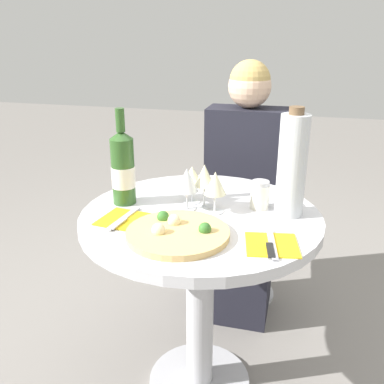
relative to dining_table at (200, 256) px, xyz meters
The scene contains 14 objects.
ground_plane 0.58m from the dining_table, ahead, with size 12.00×12.00×0.00m, color gray.
dining_table is the anchor object (origin of this frame).
chair_behind_diner 0.75m from the dining_table, 85.05° to the left, with size 0.40×0.40×0.89m.
seated_diner 0.60m from the dining_table, 83.93° to the left, with size 0.38×0.40×1.21m.
pizza_large 0.26m from the dining_table, 98.23° to the right, with size 0.31×0.31×0.05m.
wine_bottle 0.42m from the dining_table, behind, with size 0.08×0.08×0.34m.
tall_carafe 0.45m from the dining_table, 12.87° to the left, with size 0.10×0.10×0.36m.
sugar_shaker 0.30m from the dining_table, 25.96° to the left, with size 0.06×0.06×0.10m.
wine_glass_front_right 0.28m from the dining_table, 22.91° to the left, with size 0.07×0.07×0.15m.
wine_glass_front_left 0.28m from the dining_table, 160.31° to the left, with size 0.08×0.08×0.15m.
wine_glass_center 0.29m from the dining_table, 94.36° to the left, with size 0.07×0.07×0.16m.
wine_glass_back_left 0.29m from the dining_table, 121.21° to the left, with size 0.08×0.08×0.14m.
place_setting_left 0.31m from the dining_table, 151.68° to the right, with size 0.17×0.19×0.01m.
place_setting_right 0.36m from the dining_table, 35.29° to the right, with size 0.17×0.19×0.01m.
Camera 1 is at (0.31, -1.30, 1.33)m, focal length 40.00 mm.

